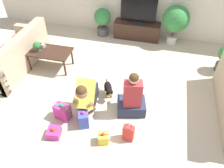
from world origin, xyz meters
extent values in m
plane|color=beige|center=(0.00, 0.00, 0.00)|extent=(16.00, 16.00, 0.00)
cube|color=tan|center=(-2.49, 0.35, 0.21)|extent=(0.83, 1.98, 0.42)
cube|color=tan|center=(-2.17, 0.35, 0.63)|extent=(0.20, 1.98, 0.42)
cube|color=tan|center=(-2.49, 1.26, 0.30)|extent=(0.83, 0.16, 0.60)
cube|color=red|center=(-2.38, 0.68, 0.57)|extent=(0.18, 0.34, 0.32)
cube|color=#9E4293|center=(-2.38, 0.02, 0.57)|extent=(0.18, 0.34, 0.32)
cube|color=#382319|center=(-1.63, 0.54, 0.43)|extent=(1.01, 0.57, 0.03)
cylinder|color=#382319|center=(-2.07, 0.32, 0.21)|extent=(0.04, 0.04, 0.42)
cylinder|color=#382319|center=(-1.18, 0.32, 0.21)|extent=(0.04, 0.04, 0.42)
cylinder|color=#382319|center=(-2.07, 0.76, 0.21)|extent=(0.04, 0.04, 0.42)
cylinder|color=#382319|center=(-1.18, 0.76, 0.21)|extent=(0.04, 0.04, 0.42)
cube|color=#382319|center=(0.12, 2.36, 0.23)|extent=(1.26, 0.39, 0.46)
cube|color=black|center=(0.12, 2.36, 0.49)|extent=(0.33, 0.20, 0.05)
cube|color=black|center=(0.12, 2.36, 0.85)|extent=(0.95, 0.03, 0.68)
cylinder|color=#4C4C51|center=(2.29, 1.36, 0.09)|extent=(0.31, 0.31, 0.19)
cylinder|color=brown|center=(2.29, 1.36, 0.24)|extent=(0.06, 0.06, 0.11)
cylinder|color=#4C4C51|center=(-0.86, 2.31, 0.11)|extent=(0.32, 0.32, 0.22)
cylinder|color=brown|center=(-0.86, 2.31, 0.29)|extent=(0.06, 0.06, 0.14)
sphere|color=#337F3D|center=(-0.86, 2.31, 0.55)|extent=(0.46, 0.46, 0.46)
cylinder|color=beige|center=(1.10, 2.31, 0.11)|extent=(0.28, 0.28, 0.22)
cylinder|color=brown|center=(1.10, 2.31, 0.32)|extent=(0.05, 0.05, 0.21)
sphere|color=#337F3D|center=(1.10, 2.31, 0.71)|extent=(0.68, 0.68, 0.68)
cube|color=#23232D|center=(-0.41, -0.28, 0.14)|extent=(0.34, 0.47, 0.28)
cube|color=gold|center=(-0.37, -0.59, 0.45)|extent=(0.39, 0.58, 0.50)
sphere|color=#8E6647|center=(-0.34, -0.79, 0.69)|extent=(0.21, 0.21, 0.21)
sphere|color=#472D19|center=(-0.34, -0.79, 0.72)|extent=(0.19, 0.19, 0.19)
cylinder|color=#8E6647|center=(-0.50, -0.70, 0.25)|extent=(0.10, 0.30, 0.45)
cylinder|color=#8E6647|center=(-0.21, -0.67, 0.25)|extent=(0.10, 0.30, 0.45)
cube|color=#283351|center=(0.45, -0.38, 0.12)|extent=(0.60, 0.51, 0.24)
cube|color=#AD3338|center=(0.47, -0.44, 0.50)|extent=(0.36, 0.27, 0.53)
sphere|color=beige|center=(0.46, -0.43, 0.85)|extent=(0.18, 0.18, 0.18)
sphere|color=#472D19|center=(0.47, -0.44, 0.88)|extent=(0.17, 0.17, 0.17)
cylinder|color=beige|center=(0.54, -0.21, 0.42)|extent=(0.11, 0.27, 0.06)
cylinder|color=beige|center=(0.29, -0.27, 0.42)|extent=(0.11, 0.27, 0.06)
ellipsoid|color=black|center=(-0.09, -0.05, 0.20)|extent=(0.26, 0.35, 0.17)
sphere|color=black|center=(-0.01, -0.23, 0.24)|extent=(0.14, 0.14, 0.14)
sphere|color=olive|center=(0.01, -0.28, 0.23)|extent=(0.06, 0.06, 0.06)
cylinder|color=black|center=(-0.16, 0.12, 0.23)|extent=(0.06, 0.10, 0.11)
cylinder|color=olive|center=(-0.09, -0.16, 0.06)|extent=(0.04, 0.04, 0.11)
cylinder|color=olive|center=(-0.01, -0.12, 0.06)|extent=(0.04, 0.04, 0.11)
cylinder|color=olive|center=(-0.17, 0.02, 0.06)|extent=(0.04, 0.04, 0.11)
cylinder|color=olive|center=(-0.09, 0.06, 0.06)|extent=(0.04, 0.04, 0.11)
cube|color=#CC3389|center=(-0.74, -1.26, 0.07)|extent=(0.25, 0.26, 0.14)
cube|color=red|center=(-0.74, -1.26, 0.07)|extent=(0.22, 0.06, 0.15)
sphere|color=red|center=(-0.74, -1.26, 0.17)|extent=(0.08, 0.08, 0.08)
cube|color=#CC3389|center=(-0.74, -0.84, 0.15)|extent=(0.32, 0.24, 0.30)
cube|color=#2D934C|center=(-0.74, -0.84, 0.15)|extent=(0.29, 0.09, 0.31)
sphere|color=#2D934C|center=(-0.74, -0.84, 0.33)|extent=(0.06, 0.06, 0.06)
cube|color=yellow|center=(0.13, -1.18, 0.10)|extent=(0.21, 0.20, 0.19)
cube|color=red|center=(0.13, -1.18, 0.10)|extent=(0.17, 0.08, 0.19)
sphere|color=red|center=(0.13, -1.18, 0.22)|extent=(0.06, 0.06, 0.06)
cube|color=#3D51BC|center=(-0.31, -0.91, 0.15)|extent=(0.24, 0.27, 0.31)
cube|color=#CC3389|center=(-0.31, -0.91, 0.15)|extent=(0.17, 0.09, 0.31)
sphere|color=#CC3389|center=(-0.31, -0.91, 0.33)|extent=(0.06, 0.06, 0.06)
cube|color=red|center=(0.52, -1.02, 0.16)|extent=(0.20, 0.13, 0.32)
torus|color=#4C3823|center=(0.52, -1.02, 0.34)|extent=(0.14, 0.14, 0.01)
cylinder|color=silver|center=(-1.81, 0.64, 0.49)|extent=(0.08, 0.08, 0.09)
torus|color=silver|center=(-1.76, 0.64, 0.50)|extent=(0.06, 0.01, 0.06)
cylinder|color=#4C4C51|center=(-1.87, 0.48, 0.48)|extent=(0.11, 0.11, 0.07)
sphere|color=#286B33|center=(-1.87, 0.48, 0.59)|extent=(0.17, 0.17, 0.17)
camera|label=1|loc=(0.77, -3.18, 3.22)|focal=35.00mm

